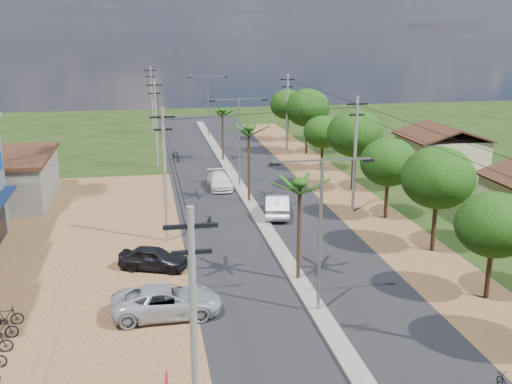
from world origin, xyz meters
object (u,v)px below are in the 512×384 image
(car_white_far, at_px, (220,181))
(car_parked_dark, at_px, (154,259))
(car_parked_silver, at_px, (167,302))
(car_silver_mid, at_px, (277,205))

(car_white_far, relative_size, car_parked_dark, 1.14)
(car_parked_silver, xyz_separation_m, car_parked_dark, (-0.52, 6.13, -0.06))
(car_parked_silver, distance_m, car_parked_dark, 6.15)
(car_parked_silver, bearing_deg, car_white_far, -13.90)
(car_white_far, bearing_deg, car_silver_mid, -70.08)
(car_silver_mid, bearing_deg, car_white_far, -57.25)
(car_silver_mid, bearing_deg, car_parked_silver, 71.11)
(car_white_far, xyz_separation_m, car_parked_dark, (-6.21, -17.66, 0.02))
(car_white_far, height_order, car_parked_silver, car_parked_silver)
(car_white_far, relative_size, car_parked_silver, 0.85)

